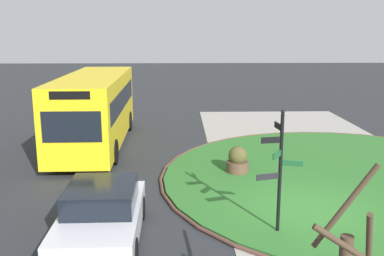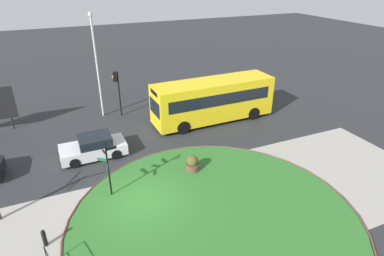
# 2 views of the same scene
# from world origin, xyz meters

# --- Properties ---
(ground) EXTENTS (120.00, 120.00, 0.00)m
(ground) POSITION_xyz_m (0.00, 0.00, 0.00)
(ground) COLOR #282B2D
(sidewalk_paving) EXTENTS (32.00, 8.42, 0.02)m
(sidewalk_paving) POSITION_xyz_m (0.00, -1.79, 0.01)
(sidewalk_paving) COLOR #9E998E
(sidewalk_paving) RESTS_ON ground
(grass_island) EXTENTS (13.64, 13.64, 0.10)m
(grass_island) POSITION_xyz_m (2.86, -2.51, 0.05)
(grass_island) COLOR #2D6B28
(grass_island) RESTS_ON ground
(grass_kerb_ring) EXTENTS (13.95, 13.95, 0.11)m
(grass_kerb_ring) POSITION_xyz_m (2.86, -2.51, 0.06)
(grass_kerb_ring) COLOR brown
(grass_kerb_ring) RESTS_ON ground
(signpost_directional) EXTENTS (0.97, 1.15, 3.27)m
(signpost_directional) POSITION_xyz_m (-1.30, 1.25, 1.83)
(signpost_directional) COLOR black
(signpost_directional) RESTS_ON ground
(bollard_foreground) EXTENTS (0.19, 0.19, 0.85)m
(bollard_foreground) POSITION_xyz_m (-4.56, -1.06, 0.44)
(bollard_foreground) COLOR black
(bollard_foreground) RESTS_ON ground
(bus_yellow) EXTENTS (9.40, 2.73, 3.21)m
(bus_yellow) POSITION_xyz_m (7.84, 7.54, 1.72)
(bus_yellow) COLOR yellow
(bus_yellow) RESTS_ON ground
(car_trailing) EXTENTS (4.03, 2.00, 1.41)m
(car_trailing) POSITION_xyz_m (-1.48, 5.68, 0.66)
(car_trailing) COLOR silver
(car_trailing) RESTS_ON ground
(traffic_light_near) EXTENTS (0.49, 0.29, 3.65)m
(traffic_light_near) POSITION_xyz_m (1.37, 11.40, 2.68)
(traffic_light_near) COLOR black
(traffic_light_near) RESTS_ON ground
(lamppost_tall) EXTENTS (0.32, 0.32, 7.95)m
(lamppost_tall) POSITION_xyz_m (0.16, 11.94, 4.27)
(lamppost_tall) COLOR #B7B7BC
(lamppost_tall) RESTS_ON ground
(planter_near_signpost) EXTENTS (0.80, 0.80, 1.06)m
(planter_near_signpost) POSITION_xyz_m (3.51, 1.63, 0.48)
(planter_near_signpost) COLOR brown
(planter_near_signpost) RESTS_ON ground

